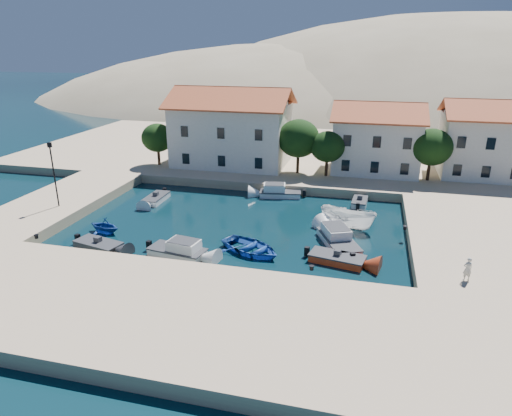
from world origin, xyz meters
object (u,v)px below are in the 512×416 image
at_px(rowboat_south, 251,252).
at_px(cabin_cruiser_east, 339,240).
at_px(building_left, 232,125).
at_px(boat_east, 347,228).
at_px(building_mid, 377,136).
at_px(pedestrian, 468,269).
at_px(building_right, 483,137).
at_px(cabin_cruiser_south, 177,250).
at_px(lamppost, 53,168).

relative_size(rowboat_south, cabin_cruiser_east, 0.91).
height_order(building_left, boat_east, building_left).
distance_m(building_mid, boat_east, 18.17).
distance_m(building_left, cabin_cruiser_east, 26.10).
xyz_separation_m(boat_east, pedestrian, (8.33, -9.86, 1.83)).
bearing_deg(building_right, rowboat_south, -130.07).
bearing_deg(building_mid, rowboat_south, -111.02).
height_order(cabin_cruiser_south, pedestrian, pedestrian).
height_order(building_left, cabin_cruiser_south, building_left).
relative_size(building_right, lamppost, 1.52).
bearing_deg(cabin_cruiser_south, building_mid, 69.84).
bearing_deg(pedestrian, building_mid, -95.51).
distance_m(lamppost, boat_east, 28.00).
relative_size(cabin_cruiser_south, rowboat_south, 0.90).
bearing_deg(cabin_cruiser_south, building_left, 106.18).
xyz_separation_m(cabin_cruiser_south, boat_east, (12.68, 9.21, -0.48)).
xyz_separation_m(rowboat_south, pedestrian, (15.55, -2.72, 1.83)).
relative_size(building_left, building_mid, 1.40).
height_order(building_mid, building_right, building_right).
height_order(boat_east, pedestrian, pedestrian).
bearing_deg(building_left, cabin_cruiser_east, -52.97).
distance_m(rowboat_south, cabin_cruiser_east, 7.42).
bearing_deg(rowboat_south, cabin_cruiser_east, -38.92).
relative_size(cabin_cruiser_south, pedestrian, 2.89).
relative_size(building_right, rowboat_south, 1.77).
height_order(rowboat_south, cabin_cruiser_east, cabin_cruiser_east).
bearing_deg(cabin_cruiser_south, lamppost, 168.62).
bearing_deg(lamppost, building_right, 27.93).
distance_m(cabin_cruiser_south, cabin_cruiser_east, 13.24).
bearing_deg(boat_east, cabin_cruiser_south, 145.09).
bearing_deg(cabin_cruiser_east, cabin_cruiser_south, 88.86).
height_order(building_mid, boat_east, building_mid).
bearing_deg(boat_east, lamppost, 116.88).
height_order(building_left, lamppost, building_left).
bearing_deg(building_mid, cabin_cruiser_east, -97.02).
bearing_deg(rowboat_south, boat_east, -18.50).
xyz_separation_m(lamppost, cabin_cruiser_east, (26.87, -0.37, -4.28)).
xyz_separation_m(building_mid, boat_east, (-2.16, -17.27, -5.22)).
relative_size(building_left, lamppost, 2.36).
bearing_deg(building_left, building_right, 3.81).
bearing_deg(building_left, lamppost, -119.90).
height_order(building_right, cabin_cruiser_east, building_right).
height_order(building_right, boat_east, building_right).
distance_m(building_left, cabin_cruiser_south, 26.25).
relative_size(building_mid, cabin_cruiser_south, 2.18).
xyz_separation_m(building_mid, building_right, (12.00, 1.00, 0.25)).
bearing_deg(cabin_cruiser_south, cabin_cruiser_east, 31.81).
bearing_deg(boat_east, building_right, -18.66).
distance_m(building_mid, pedestrian, 28.03).
bearing_deg(building_mid, lamppost, -144.55).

